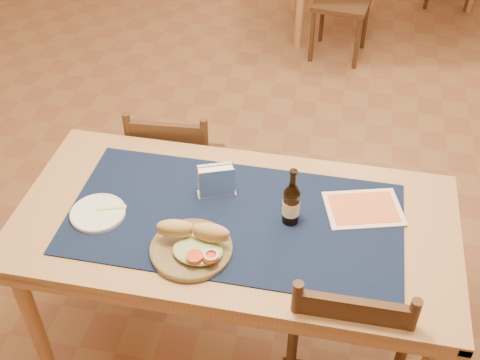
% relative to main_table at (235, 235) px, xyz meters
% --- Properties ---
extents(main_table, '(1.60, 0.80, 0.75)m').
position_rel_main_table_xyz_m(main_table, '(0.00, 0.00, 0.00)').
color(main_table, '#AB7A50').
rests_on(main_table, ground).
extents(placemat, '(1.20, 0.60, 0.01)m').
position_rel_main_table_xyz_m(placemat, '(0.00, 0.00, 0.09)').
color(placemat, '#101E3D').
rests_on(placemat, main_table).
extents(baseboard, '(6.00, 7.00, 0.10)m').
position_rel_main_table_xyz_m(baseboard, '(0.00, 0.80, -0.62)').
color(baseboard, '#442A18').
rests_on(baseboard, ground).
extents(chair_main_far, '(0.42, 0.42, 0.84)m').
position_rel_main_table_xyz_m(chair_main_far, '(-0.40, 0.58, -0.23)').
color(chair_main_far, '#442A18').
rests_on(chair_main_far, ground).
extents(sandwich_plate, '(0.28, 0.28, 0.11)m').
position_rel_main_table_xyz_m(sandwich_plate, '(-0.10, -0.19, 0.12)').
color(sandwich_plate, brown).
rests_on(sandwich_plate, placemat).
extents(side_plate, '(0.20, 0.20, 0.02)m').
position_rel_main_table_xyz_m(side_plate, '(-0.49, -0.08, 0.10)').
color(side_plate, white).
rests_on(side_plate, placemat).
extents(fork, '(0.11, 0.05, 0.00)m').
position_rel_main_table_xyz_m(fork, '(-0.44, -0.05, 0.10)').
color(fork, '#A1DE7A').
rests_on(fork, side_plate).
extents(beer_bottle, '(0.06, 0.06, 0.23)m').
position_rel_main_table_xyz_m(beer_bottle, '(0.20, 0.02, 0.17)').
color(beer_bottle, '#3F260B').
rests_on(beer_bottle, placemat).
extents(napkin_holder, '(0.15, 0.10, 0.13)m').
position_rel_main_table_xyz_m(napkin_holder, '(-0.09, 0.11, 0.15)').
color(napkin_holder, silver).
rests_on(napkin_holder, placemat).
extents(menu_card, '(0.32, 0.27, 0.01)m').
position_rel_main_table_xyz_m(menu_card, '(0.45, 0.14, 0.09)').
color(menu_card, beige).
rests_on(menu_card, placemat).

